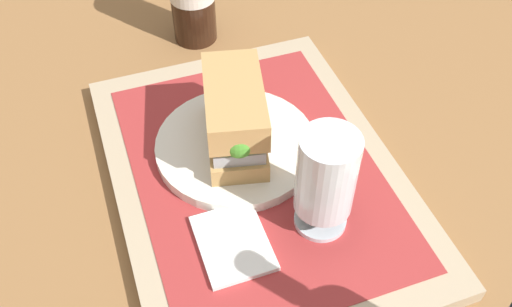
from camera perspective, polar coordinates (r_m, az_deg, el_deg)
name	(u,v)px	position (r m, az deg, el deg)	size (l,w,h in m)	color
ground_plane	(256,182)	(0.67, 0.00, -2.90)	(3.00, 3.00, 0.00)	olive
tray	(256,177)	(0.66, 0.00, -2.34)	(0.44, 0.32, 0.02)	tan
placemat	(256,171)	(0.65, 0.00, -1.74)	(0.38, 0.27, 0.00)	#9E2D2D
plate	(236,146)	(0.67, -2.04, 0.76)	(0.19, 0.19, 0.01)	silver
sandwich	(235,117)	(0.63, -2.13, 3.66)	(0.14, 0.09, 0.08)	tan
beer_glass	(326,180)	(0.56, 7.07, -2.63)	(0.06, 0.06, 0.12)	silver
napkin_folded	(233,243)	(0.59, -2.34, -9.01)	(0.09, 0.07, 0.01)	white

